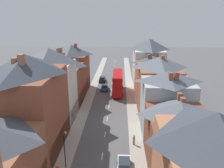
% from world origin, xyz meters
% --- Properties ---
extents(pavement_left, '(2.20, 104.00, 0.14)m').
position_xyz_m(pavement_left, '(-5.10, 38.00, 0.07)').
color(pavement_left, '#A8A399').
rests_on(pavement_left, ground).
extents(pavement_right, '(2.20, 104.00, 0.14)m').
position_xyz_m(pavement_right, '(5.10, 38.00, 0.07)').
color(pavement_right, '#A8A399').
rests_on(pavement_right, ground).
extents(centre_line_dashes, '(0.14, 97.80, 0.01)m').
position_xyz_m(centre_line_dashes, '(0.00, 36.00, 0.01)').
color(centre_line_dashes, silver).
rests_on(centre_line_dashes, ground).
extents(terrace_row_left, '(8.00, 56.63, 14.69)m').
position_xyz_m(terrace_row_left, '(-10.19, 16.57, 6.41)').
color(terrace_row_left, '#B2704C').
rests_on(terrace_row_left, ground).
extents(terrace_row_right, '(8.00, 64.01, 13.48)m').
position_xyz_m(terrace_row_right, '(10.19, 18.73, 5.80)').
color(terrace_row_right, brown).
rests_on(terrace_row_right, ground).
extents(double_decker_bus_lead, '(2.74, 10.80, 5.30)m').
position_xyz_m(double_decker_bus_lead, '(1.79, 39.49, 2.82)').
color(double_decker_bus_lead, '#B70F0F').
rests_on(double_decker_bus_lead, ground).
extents(car_near_silver, '(1.90, 4.07, 1.59)m').
position_xyz_m(car_near_silver, '(-1.80, 41.37, 0.80)').
color(car_near_silver, '#236093').
rests_on(car_near_silver, ground).
extents(car_parked_right_a, '(1.90, 4.16, 1.61)m').
position_xyz_m(car_parked_right_a, '(-3.10, 49.52, 0.81)').
color(car_parked_right_a, black).
rests_on(car_parked_right_a, ground).
extents(car_mid_black, '(1.90, 3.84, 1.68)m').
position_xyz_m(car_mid_black, '(3.10, 8.97, 0.84)').
color(car_mid_black, silver).
rests_on(car_mid_black, ground).
extents(pedestrian_mid_left, '(0.36, 0.22, 1.61)m').
position_xyz_m(pedestrian_mid_left, '(4.68, 14.95, 1.03)').
color(pedestrian_mid_left, '#3D4256').
rests_on(pedestrian_mid_left, pavement_right).
extents(street_lamp, '(0.20, 1.12, 5.50)m').
position_xyz_m(street_lamp, '(-4.25, 8.30, 3.24)').
color(street_lamp, black).
rests_on(street_lamp, ground).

